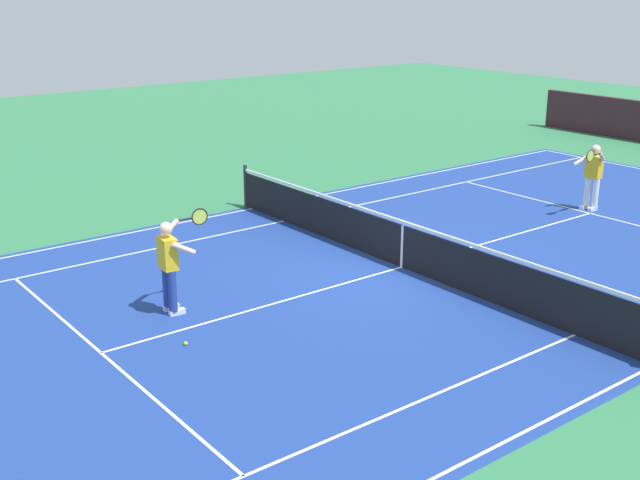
# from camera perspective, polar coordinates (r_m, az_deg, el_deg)

# --- Properties ---
(ground_plane) EXTENTS (60.00, 60.00, 0.00)m
(ground_plane) POSITION_cam_1_polar(r_m,az_deg,el_deg) (16.26, 5.84, -1.94)
(ground_plane) COLOR #2D7247
(court_slab) EXTENTS (24.20, 11.40, 0.00)m
(court_slab) POSITION_cam_1_polar(r_m,az_deg,el_deg) (16.26, 5.84, -1.93)
(court_slab) COLOR navy
(court_slab) RESTS_ON ground_plane
(court_line_markings) EXTENTS (23.85, 11.05, 0.01)m
(court_line_markings) POSITION_cam_1_polar(r_m,az_deg,el_deg) (16.26, 5.84, -1.92)
(court_line_markings) COLOR white
(court_line_markings) RESTS_ON ground_plane
(tennis_net) EXTENTS (0.10, 11.70, 1.08)m
(tennis_net) POSITION_cam_1_polar(r_m,az_deg,el_deg) (16.10, 5.90, -0.29)
(tennis_net) COLOR #2D2D33
(tennis_net) RESTS_ON ground_plane
(tennis_player_near) EXTENTS (1.10, 0.78, 1.70)m
(tennis_player_near) POSITION_cam_1_polar(r_m,az_deg,el_deg) (13.94, -10.65, -1.56)
(tennis_player_near) COLOR navy
(tennis_player_near) RESTS_ON ground_plane
(tennis_player_far) EXTENTS (1.05, 0.78, 1.70)m
(tennis_player_far) POSITION_cam_1_polar(r_m,az_deg,el_deg) (21.14, 18.84, 4.49)
(tennis_player_far) COLOR white
(tennis_player_far) RESTS_ON ground_plane
(tennis_ball) EXTENTS (0.07, 0.07, 0.07)m
(tennis_ball) POSITION_cam_1_polar(r_m,az_deg,el_deg) (12.98, -9.53, -7.27)
(tennis_ball) COLOR #CCE01E
(tennis_ball) RESTS_ON ground_plane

